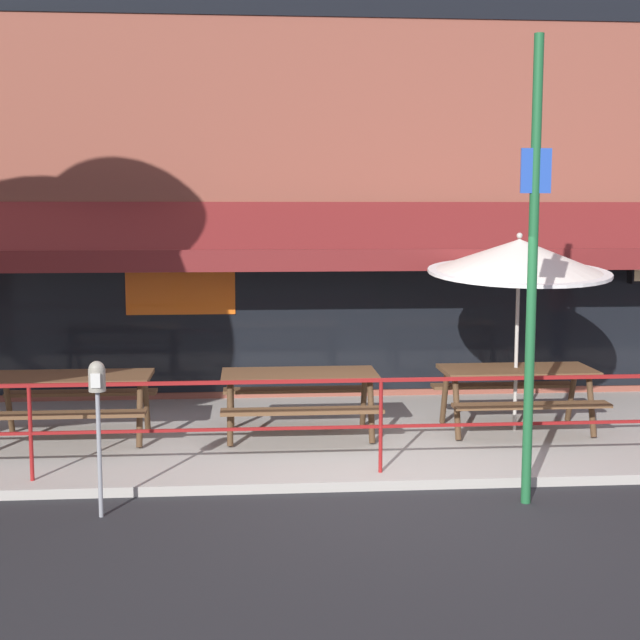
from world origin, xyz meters
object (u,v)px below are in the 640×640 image
picnic_table_centre (299,386)px  picnic_table_right (517,381)px  picnic_table_left (72,389)px  parking_meter_near (97,391)px  patio_umbrella_right (519,258)px  street_sign_pole (532,269)px

picnic_table_centre → picnic_table_right: same height
picnic_table_left → picnic_table_right: bearing=0.4°
picnic_table_centre → parking_meter_near: 3.04m
patio_umbrella_right → picnic_table_right: bearing=-90.0°
street_sign_pole → picnic_table_centre: bearing=131.8°
picnic_table_left → parking_meter_near: parking_meter_near is taller
picnic_table_left → patio_umbrella_right: bearing=0.9°
picnic_table_left → parking_meter_near: 2.49m
patio_umbrella_right → street_sign_pole: size_ratio=0.56×
picnic_table_centre → street_sign_pole: street_sign_pole is taller
parking_meter_near → street_sign_pole: 4.07m
picnic_table_right → patio_umbrella_right: 1.47m
picnic_table_right → street_sign_pole: 2.82m
picnic_table_right → patio_umbrella_right: (0.00, 0.05, 1.47)m
picnic_table_centre → parking_meter_near: (-1.92, -2.32, 0.44)m
picnic_table_left → picnic_table_right: same height
picnic_table_left → street_sign_pole: (4.61, -2.27, 1.50)m
picnic_table_centre → street_sign_pole: bearing=-48.2°
picnic_table_left → picnic_table_centre: size_ratio=1.00×
picnic_table_centre → parking_meter_near: parking_meter_near is taller
picnic_table_left → picnic_table_centre: bearing=-0.7°
picnic_table_centre → parking_meter_near: size_ratio=1.27×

